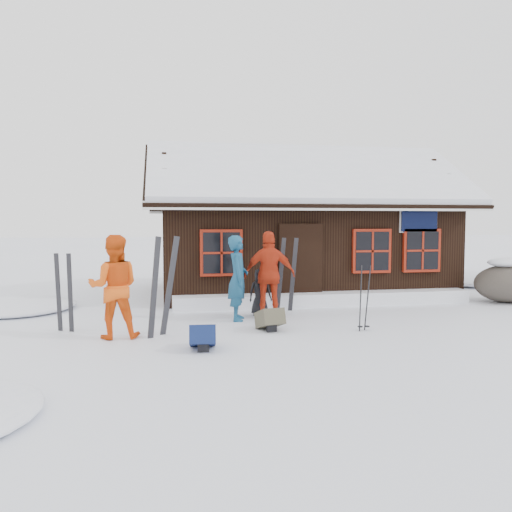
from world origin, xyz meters
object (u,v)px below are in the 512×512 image
Objects in this scene: skier_teal at (238,278)px; ski_pair_left at (162,287)px; skier_orange_left at (114,287)px; skier_orange_right at (269,275)px; ski_poles at (364,299)px; boulder at (508,282)px; skier_crouched at (260,292)px; backpack_olive at (270,322)px; backpack_blue at (203,340)px.

ski_pair_left is at bearing 134.90° from skier_teal.
skier_orange_right reaches higher than skier_orange_left.
ski_pair_left is 3.86m from ski_poles.
ski_pair_left is (-8.89, -2.24, 0.37)m from boulder.
skier_orange_right is 1.79× the size of skier_crouched.
ski_pair_left is (-1.59, -1.16, -0.01)m from skier_teal.
boulder is (6.74, 0.68, -0.00)m from skier_crouched.
skier_orange_right reaches higher than backpack_olive.
ski_poles is (-5.05, -2.54, 0.09)m from boulder.
skier_orange_left is 0.99× the size of skier_orange_right.
skier_teal is at bearing 8.41° from ski_pair_left.
skier_orange_right is 2.62m from ski_pair_left.
boulder is (6.59, 0.98, -0.42)m from skier_orange_right.
boulder is (9.74, 2.28, -0.41)m from skier_orange_left.
skier_teal reaches higher than backpack_olive.
skier_teal reaches higher than skier_crouched.
boulder is at bearing 26.65° from ski_poles.
backpack_olive is at bearing -148.42° from skier_teal.
skier_crouched is 1.85× the size of backpack_olive.
skier_orange_right is 3.39× the size of backpack_blue.
ski_poles is 1.88m from backpack_olive.
skier_crouched is at bearing 8.22° from ski_pair_left.
backpack_blue is at bearing -164.68° from ski_poles.
ski_poles reaches higher than backpack_olive.
skier_crouched is (-0.15, 0.30, -0.42)m from skier_orange_right.
ski_pair_left reaches higher than skier_teal.
skier_teal is 1.41m from backpack_olive.
backpack_olive is (2.91, 0.11, -0.78)m from skier_orange_left.
skier_orange_left reaches higher than skier_teal.
boulder is 8.92m from backpack_blue.
skier_teal is 2.73m from skier_orange_left.
ski_pair_left is at bearing 32.96° from skier_orange_right.
skier_teal is 1.39× the size of ski_poles.
backpack_blue is at bearing -88.62° from ski_pair_left.
boulder is at bearing 8.34° from backpack_olive.
skier_orange_left is at bearing 148.07° from backpack_blue.
skier_teal is at bearing -150.49° from skier_crouched.
skier_crouched reaches higher than boulder.
skier_teal is at bearing 147.03° from ski_poles.
skier_orange_right is at bearing -171.54° from boulder.
backpack_blue is at bearing 60.17° from skier_orange_right.
skier_orange_right reaches higher than backpack_blue.
skier_orange_left is 3.41m from skier_orange_right.
ski_pair_left is 3.31× the size of backpack_olive.
skier_orange_left is 2.04m from backpack_blue.
ski_pair_left is (-2.15, -1.56, 0.37)m from skier_crouched.
backpack_olive is at bearing -178.92° from skier_orange_left.
backpack_olive is (-1.79, 0.36, -0.46)m from ski_poles.
ski_pair_left reaches higher than skier_crouched.
skier_teal is 1.71× the size of skier_crouched.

